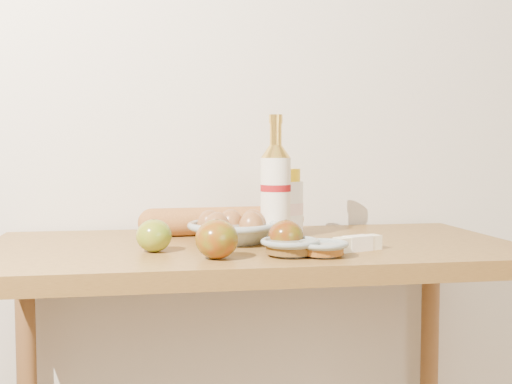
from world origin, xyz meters
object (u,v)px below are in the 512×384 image
table (254,297)px  bourbon_bottle (276,189)px  cream_bottle (287,204)px  baguette (223,221)px  egg_bowl (233,230)px

table → bourbon_bottle: 0.26m
cream_bottle → baguette: 0.16m
table → cream_bottle: size_ratio=7.22×
egg_bowl → baguette: 0.14m
bourbon_bottle → egg_bowl: size_ratio=1.40×
bourbon_bottle → cream_bottle: 0.09m
bourbon_bottle → baguette: size_ratio=0.70×
bourbon_bottle → cream_bottle: (0.04, 0.06, -0.04)m
bourbon_bottle → baguette: (-0.12, 0.10, -0.09)m
cream_bottle → egg_bowl: size_ratio=0.78×
table → egg_bowl: egg_bowl is taller
bourbon_bottle → cream_bottle: size_ratio=1.79×
table → egg_bowl: (-0.05, 0.02, 0.15)m
egg_bowl → table: bearing=-23.4°
cream_bottle → bourbon_bottle: bearing=-101.0°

